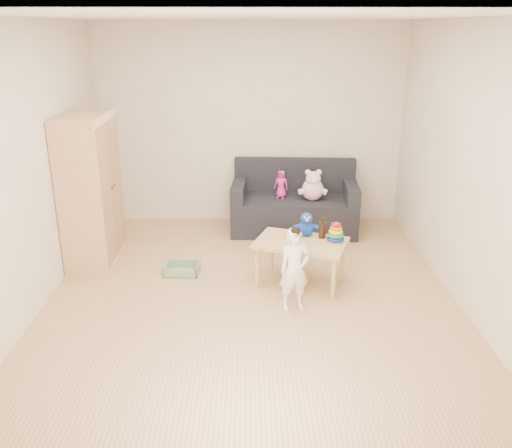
{
  "coord_description": "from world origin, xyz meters",
  "views": [
    {
      "loc": [
        -0.02,
        -4.87,
        2.52
      ],
      "look_at": [
        0.05,
        0.25,
        0.65
      ],
      "focal_mm": 38.0,
      "sensor_mm": 36.0,
      "label": 1
    }
  ],
  "objects_px": {
    "sofa": "(294,214)",
    "wardrobe": "(90,190)",
    "play_table": "(300,262)",
    "toddler": "(294,270)"
  },
  "relations": [
    {
      "from": "wardrobe",
      "to": "toddler",
      "type": "xyz_separation_m",
      "value": [
        2.16,
        -1.16,
        -0.44
      ]
    },
    {
      "from": "sofa",
      "to": "wardrobe",
      "type": "bearing_deg",
      "value": -154.19
    },
    {
      "from": "sofa",
      "to": "toddler",
      "type": "distance_m",
      "value": 2.1
    },
    {
      "from": "play_table",
      "to": "toddler",
      "type": "distance_m",
      "value": 0.55
    },
    {
      "from": "sofa",
      "to": "play_table",
      "type": "xyz_separation_m",
      "value": [
        -0.06,
        -1.57,
        0.01
      ]
    },
    {
      "from": "sofa",
      "to": "toddler",
      "type": "xyz_separation_m",
      "value": [
        -0.17,
        -2.09,
        0.16
      ]
    },
    {
      "from": "toddler",
      "to": "wardrobe",
      "type": "bearing_deg",
      "value": 137.33
    },
    {
      "from": "wardrobe",
      "to": "play_table",
      "type": "distance_m",
      "value": 2.43
    },
    {
      "from": "play_table",
      "to": "wardrobe",
      "type": "bearing_deg",
      "value": 164.28
    },
    {
      "from": "wardrobe",
      "to": "play_table",
      "type": "xyz_separation_m",
      "value": [
        2.27,
        -0.64,
        -0.59
      ]
    }
  ]
}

